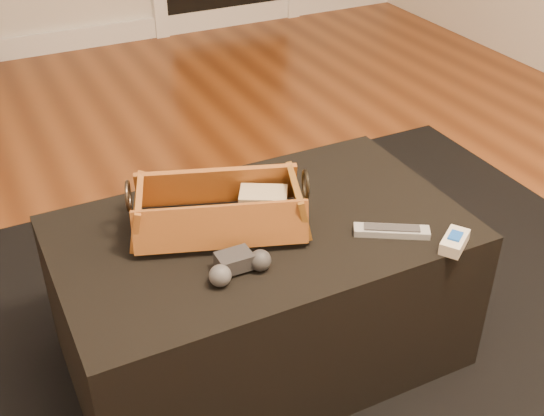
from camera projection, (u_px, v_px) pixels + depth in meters
name	position (u px, v px, depth m)	size (l,w,h in m)	color
floor	(189.00, 391.00, 1.80)	(5.00, 5.50, 0.01)	brown
baseboard	(16.00, 48.00, 3.82)	(5.00, 0.04, 0.12)	white
area_rug	(270.00, 364.00, 1.86)	(2.60, 2.00, 0.01)	black
ottoman	(262.00, 293.00, 1.78)	(1.00, 0.60, 0.42)	black
tv_remote	(211.00, 224.00, 1.63)	(0.22, 0.05, 0.02)	black
cloth_bundle	(263.00, 203.00, 1.67)	(0.12, 0.08, 0.06)	#C6B38A
wicker_basket	(219.00, 212.00, 1.63)	(0.46, 0.34, 0.15)	#9F6A23
game_controller	(238.00, 265.00, 1.50)	(0.16, 0.09, 0.05)	#242426
silver_remote	(392.00, 231.00, 1.63)	(0.18, 0.13, 0.02)	#A6AAAE
cream_gadget	(454.00, 242.00, 1.59)	(0.10, 0.09, 0.03)	beige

